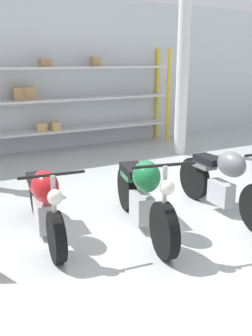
# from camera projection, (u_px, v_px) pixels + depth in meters

# --- Properties ---
(ground_plane) EXTENTS (30.00, 30.00, 0.00)m
(ground_plane) POSITION_uv_depth(u_px,v_px,m) (140.00, 224.00, 5.12)
(ground_plane) COLOR #B2B7B7
(back_wall) EXTENTS (30.00, 0.08, 3.60)m
(back_wall) POSITION_uv_depth(u_px,v_px,m) (34.00, 76.00, 8.84)
(back_wall) COLOR silver
(back_wall) RESTS_ON ground_plane
(shelving_rack) EXTENTS (5.01, 0.63, 2.45)m
(shelving_rack) POSITION_uv_depth(u_px,v_px,m) (73.00, 98.00, 9.05)
(shelving_rack) COLOR yellow
(shelving_rack) RESTS_ON ground_plane
(support_pillar) EXTENTS (0.28, 0.28, 3.60)m
(support_pillar) POSITION_uv_depth(u_px,v_px,m) (182.00, 76.00, 8.47)
(support_pillar) COLOR silver
(support_pillar) RESTS_ON ground_plane
(motorcycle_red) EXTENTS (0.72, 1.95, 1.01)m
(motorcycle_red) POSITION_uv_depth(u_px,v_px,m) (45.00, 202.00, 4.68)
(motorcycle_red) COLOR black
(motorcycle_red) RESTS_ON ground_plane
(motorcycle_green) EXTENTS (0.79, 2.12, 1.09)m
(motorcycle_green) POSITION_uv_depth(u_px,v_px,m) (143.00, 194.00, 4.83)
(motorcycle_green) COLOR black
(motorcycle_green) RESTS_ON ground_plane
(motorcycle_grey) EXTENTS (0.58, 2.10, 1.07)m
(motorcycle_grey) POSITION_uv_depth(u_px,v_px,m) (225.00, 181.00, 5.33)
(motorcycle_grey) COLOR black
(motorcycle_grey) RESTS_ON ground_plane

